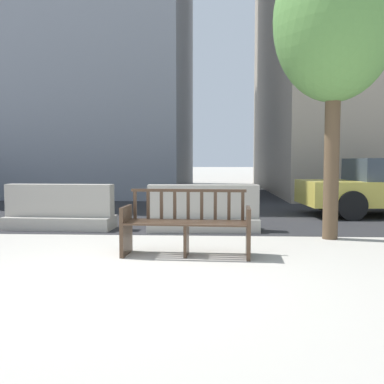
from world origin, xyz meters
TOP-DOWN VIEW (x-y plane):
  - ground_plane at (0.00, 0.00)m, footprint 200.00×200.00m
  - street_asphalt at (0.00, 8.70)m, footprint 120.00×12.00m
  - street_bench at (0.59, 1.16)m, footprint 1.71×0.61m
  - jersey_barrier_centre at (0.76, 3.22)m, footprint 2.02×0.75m
  - jersey_barrier_left at (-1.91, 3.29)m, footprint 2.03×0.77m
  - street_tree at (2.85, 2.52)m, footprint 1.93×1.93m

SIDE VIEW (x-z plane):
  - ground_plane at x=0.00m, z-range 0.00..0.00m
  - street_asphalt at x=0.00m, z-range 0.00..0.01m
  - jersey_barrier_centre at x=0.76m, z-range -0.08..0.76m
  - jersey_barrier_left at x=-1.91m, z-range -0.08..0.76m
  - street_bench at x=0.59m, z-range -0.04..0.84m
  - street_tree at x=2.85m, z-range 1.07..5.85m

